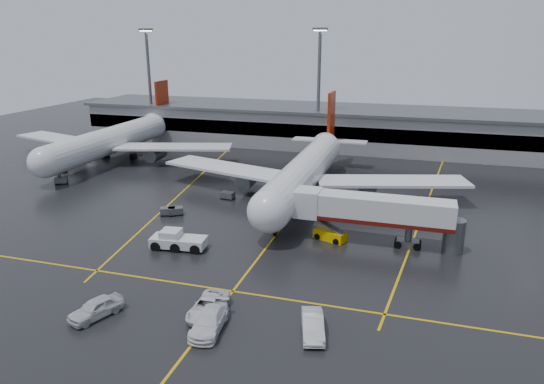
% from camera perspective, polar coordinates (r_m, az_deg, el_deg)
% --- Properties ---
extents(ground, '(220.00, 220.00, 0.00)m').
position_cam_1_polar(ground, '(69.07, 2.07, -2.83)').
color(ground, black).
rests_on(ground, ground).
extents(apron_line_centre, '(0.25, 90.00, 0.02)m').
position_cam_1_polar(apron_line_centre, '(69.06, 2.07, -2.82)').
color(apron_line_centre, gold).
rests_on(apron_line_centre, ground).
extents(apron_line_stop, '(60.00, 0.25, 0.02)m').
position_cam_1_polar(apron_line_stop, '(49.96, -4.51, -11.25)').
color(apron_line_stop, gold).
rests_on(apron_line_stop, ground).
extents(apron_line_left, '(9.99, 69.35, 0.02)m').
position_cam_1_polar(apron_line_left, '(84.70, -9.36, 0.83)').
color(apron_line_left, gold).
rests_on(apron_line_left, ground).
extents(apron_line_right, '(7.57, 69.64, 0.02)m').
position_cam_1_polar(apron_line_right, '(76.56, 17.19, -1.56)').
color(apron_line_right, gold).
rests_on(apron_line_right, ground).
extents(terminal, '(122.00, 19.00, 8.60)m').
position_cam_1_polar(terminal, '(113.52, 8.33, 7.36)').
color(terminal, gray).
rests_on(terminal, ground).
extents(light_mast_left, '(3.00, 1.20, 25.45)m').
position_cam_1_polar(light_mast_left, '(121.67, -13.87, 12.54)').
color(light_mast_left, '#595B60').
rests_on(light_mast_left, ground).
extents(light_mast_mid, '(3.00, 1.20, 25.45)m').
position_cam_1_polar(light_mast_mid, '(107.24, 5.38, 12.36)').
color(light_mast_mid, '#595B60').
rests_on(light_mast_mid, ground).
extents(main_airliner, '(48.80, 45.60, 14.10)m').
position_cam_1_polar(main_airliner, '(76.78, 3.95, 2.54)').
color(main_airliner, silver).
rests_on(main_airliner, ground).
extents(second_airliner, '(48.80, 45.60, 14.10)m').
position_cam_1_polar(second_airliner, '(104.44, -17.63, 5.78)').
color(second_airliner, silver).
rests_on(second_airliner, ground).
extents(jet_bridge, '(19.90, 3.40, 6.05)m').
position_cam_1_polar(jet_bridge, '(60.29, 11.61, -2.31)').
color(jet_bridge, silver).
rests_on(jet_bridge, ground).
extents(pushback_tractor, '(6.70, 3.40, 2.31)m').
position_cam_1_polar(pushback_tractor, '(59.85, -10.80, -5.51)').
color(pushback_tractor, silver).
rests_on(pushback_tractor, ground).
extents(belt_loader, '(4.30, 2.96, 2.52)m').
position_cam_1_polar(belt_loader, '(61.67, 6.66, -4.89)').
color(belt_loader, '#E8AD00').
rests_on(belt_loader, ground).
extents(service_van_a, '(2.72, 5.65, 1.55)m').
position_cam_1_polar(service_van_a, '(46.18, -7.32, -12.85)').
color(service_van_a, white).
rests_on(service_van_a, ground).
extents(service_van_b, '(2.92, 5.99, 1.68)m').
position_cam_1_polar(service_van_b, '(44.01, -7.19, -14.42)').
color(service_van_b, white).
rests_on(service_van_b, ground).
extents(service_van_c, '(3.05, 5.33, 1.66)m').
position_cam_1_polar(service_van_c, '(43.29, 4.69, -14.93)').
color(service_van_c, silver).
rests_on(service_van_c, ground).
extents(service_van_d, '(3.77, 5.43, 1.72)m').
position_cam_1_polar(service_van_d, '(48.04, -19.51, -12.41)').
color(service_van_d, silver).
rests_on(service_van_d, ground).
extents(baggage_cart_a, '(2.39, 2.19, 1.12)m').
position_cam_1_polar(baggage_cart_a, '(70.73, -10.97, -2.12)').
color(baggage_cart_a, '#595B60').
rests_on(baggage_cart_a, ground).
extents(baggage_cart_b, '(2.34, 1.96, 1.12)m').
position_cam_1_polar(baggage_cart_b, '(70.89, -11.84, -2.13)').
color(baggage_cart_b, '#595B60').
rests_on(baggage_cart_b, ground).
extents(baggage_cart_c, '(2.13, 1.52, 1.12)m').
position_cam_1_polar(baggage_cart_c, '(76.50, -5.10, -0.35)').
color(baggage_cart_c, '#595B60').
rests_on(baggage_cart_c, ground).
extents(baggage_cart_d, '(2.16, 1.56, 1.12)m').
position_cam_1_polar(baggage_cart_d, '(98.84, -23.05, 2.42)').
color(baggage_cart_d, '#595B60').
rests_on(baggage_cart_d, ground).
extents(baggage_cart_e, '(2.38, 2.12, 1.12)m').
position_cam_1_polar(baggage_cart_e, '(91.27, -22.98, 1.26)').
color(baggage_cart_e, '#595B60').
rests_on(baggage_cart_e, ground).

